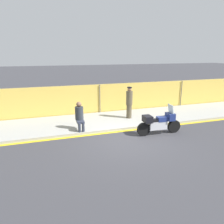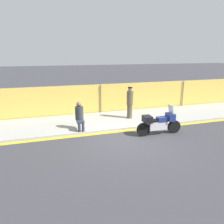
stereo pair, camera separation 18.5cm
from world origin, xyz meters
name	(u,v)px [view 1 (the left image)]	position (x,y,z in m)	size (l,w,h in m)	color
ground_plane	(127,140)	(0.00, 0.00, 0.00)	(120.00, 120.00, 0.00)	#38383D
sidewalk	(108,121)	(0.00, 2.86, 0.07)	(43.90, 3.24, 0.13)	#9E9E99
curb_paint_stripe	(118,132)	(0.00, 1.15, 0.00)	(43.90, 0.18, 0.01)	gold
storefront_fence	(99,99)	(0.00, 4.57, 0.94)	(41.71, 0.17, 1.88)	gold
motorcycle	(159,123)	(1.73, 0.25, 0.56)	(2.22, 0.55, 1.41)	black
officer_standing	(129,102)	(1.26, 2.77, 1.05)	(0.36, 0.36, 1.78)	brown
person_seated_on_curb	(80,114)	(-1.76, 1.72, 0.89)	(0.40, 0.71, 1.36)	#2D3342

